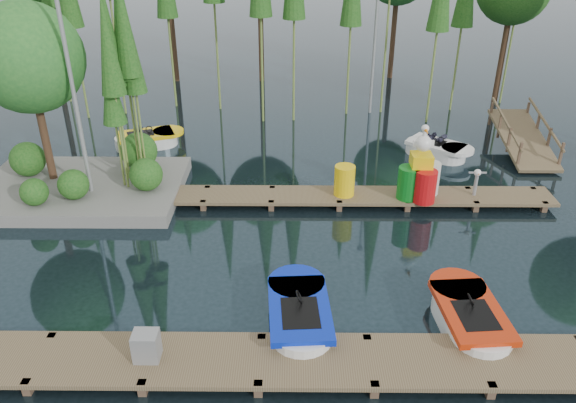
{
  "coord_description": "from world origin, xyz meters",
  "views": [
    {
      "loc": [
        0.62,
        -12.68,
        8.07
      ],
      "look_at": [
        0.5,
        0.5,
        1.1
      ],
      "focal_mm": 35.0,
      "sensor_mm": 36.0,
      "label": 1
    }
  ],
  "objects_px": {
    "island": "(57,93)",
    "utility_cabinet": "(146,346)",
    "boat_red": "(469,319)",
    "boat_blue": "(299,316)",
    "yellow_barrel": "(344,180)",
    "boat_yellow_far": "(148,140)",
    "drum_cluster": "(421,177)"
  },
  "relations": [
    {
      "from": "island",
      "to": "boat_red",
      "type": "relative_size",
      "value": 2.38
    },
    {
      "from": "utility_cabinet",
      "to": "yellow_barrel",
      "type": "relative_size",
      "value": 0.65
    },
    {
      "from": "boat_blue",
      "to": "boat_yellow_far",
      "type": "height_order",
      "value": "boat_yellow_far"
    },
    {
      "from": "island",
      "to": "yellow_barrel",
      "type": "bearing_deg",
      "value": -5.33
    },
    {
      "from": "boat_yellow_far",
      "to": "yellow_barrel",
      "type": "xyz_separation_m",
      "value": [
        7.02,
        -4.5,
        0.49
      ]
    },
    {
      "from": "utility_cabinet",
      "to": "drum_cluster",
      "type": "xyz_separation_m",
      "value": [
        6.59,
        6.84,
        0.37
      ]
    },
    {
      "from": "boat_blue",
      "to": "boat_yellow_far",
      "type": "relative_size",
      "value": 1.03
    },
    {
      "from": "boat_blue",
      "to": "drum_cluster",
      "type": "bearing_deg",
      "value": 53.02
    },
    {
      "from": "boat_red",
      "to": "utility_cabinet",
      "type": "distance_m",
      "value": 6.7
    },
    {
      "from": "boat_red",
      "to": "drum_cluster",
      "type": "xyz_separation_m",
      "value": [
        0.02,
        5.58,
        0.7
      ]
    },
    {
      "from": "boat_red",
      "to": "boat_blue",
      "type": "bearing_deg",
      "value": 174.89
    },
    {
      "from": "island",
      "to": "yellow_barrel",
      "type": "distance_m",
      "value": 8.85
    },
    {
      "from": "boat_red",
      "to": "utility_cabinet",
      "type": "bearing_deg",
      "value": -173.82
    },
    {
      "from": "yellow_barrel",
      "to": "boat_yellow_far",
      "type": "bearing_deg",
      "value": 147.36
    },
    {
      "from": "boat_yellow_far",
      "to": "yellow_barrel",
      "type": "relative_size",
      "value": 3.03
    },
    {
      "from": "boat_blue",
      "to": "drum_cluster",
      "type": "relative_size",
      "value": 1.28
    },
    {
      "from": "boat_red",
      "to": "boat_yellow_far",
      "type": "relative_size",
      "value": 1.01
    },
    {
      "from": "boat_blue",
      "to": "boat_red",
      "type": "xyz_separation_m",
      "value": [
        3.63,
        -0.03,
        -0.01
      ]
    },
    {
      "from": "boat_blue",
      "to": "utility_cabinet",
      "type": "xyz_separation_m",
      "value": [
        -2.94,
        -1.29,
        0.32
      ]
    },
    {
      "from": "island",
      "to": "boat_yellow_far",
      "type": "distance_m",
      "value": 4.93
    },
    {
      "from": "boat_blue",
      "to": "utility_cabinet",
      "type": "bearing_deg",
      "value": -160.05
    },
    {
      "from": "boat_red",
      "to": "yellow_barrel",
      "type": "xyz_separation_m",
      "value": [
        -2.22,
        5.74,
        0.5
      ]
    },
    {
      "from": "boat_yellow_far",
      "to": "utility_cabinet",
      "type": "xyz_separation_m",
      "value": [
        2.67,
        -11.5,
        0.33
      ]
    },
    {
      "from": "boat_yellow_far",
      "to": "island",
      "type": "bearing_deg",
      "value": -112.39
    },
    {
      "from": "utility_cabinet",
      "to": "drum_cluster",
      "type": "relative_size",
      "value": 0.26
    },
    {
      "from": "island",
      "to": "utility_cabinet",
      "type": "bearing_deg",
      "value": -62.09
    },
    {
      "from": "utility_cabinet",
      "to": "yellow_barrel",
      "type": "height_order",
      "value": "yellow_barrel"
    },
    {
      "from": "boat_red",
      "to": "yellow_barrel",
      "type": "distance_m",
      "value": 6.17
    },
    {
      "from": "island",
      "to": "utility_cabinet",
      "type": "height_order",
      "value": "island"
    },
    {
      "from": "boat_red",
      "to": "boat_yellow_far",
      "type": "height_order",
      "value": "boat_yellow_far"
    },
    {
      "from": "island",
      "to": "yellow_barrel",
      "type": "xyz_separation_m",
      "value": [
        8.48,
        -0.79,
        -2.42
      ]
    },
    {
      "from": "boat_blue",
      "to": "boat_yellow_far",
      "type": "bearing_deg",
      "value": 115.12
    }
  ]
}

